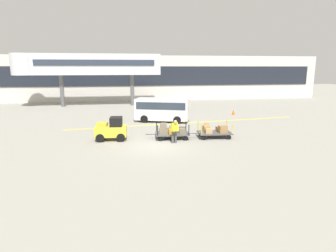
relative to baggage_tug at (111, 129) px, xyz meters
name	(u,v)px	position (x,y,z in m)	size (l,w,h in m)	color
ground_plane	(156,146)	(2.83, -1.92, -0.75)	(120.00, 120.00, 0.00)	gray
apron_lead_line	(190,123)	(6.71, 5.10, -0.75)	(21.44, 0.20, 0.01)	yellow
terminal_building	(136,78)	(2.83, 24.06, 2.56)	(57.69, 2.51, 6.61)	beige
jet_bridge	(82,65)	(-4.05, 18.07, 4.45)	(18.08, 3.00, 6.55)	silver
baggage_tug	(111,129)	(0.00, 0.00, 0.00)	(2.17, 1.35, 1.58)	gold
baggage_cart_lead	(171,131)	(4.09, -0.27, -0.23)	(3.04, 1.55, 1.18)	#4C4C4F
baggage_cart_middle	(214,131)	(7.15, -0.47, -0.25)	(3.04, 1.55, 1.10)	#4C4C4F
baggage_handler	(175,130)	(4.10, -1.49, 0.11)	(0.47, 0.49, 1.56)	#4C4C4C
shuttle_van	(162,108)	(4.36, 6.15, 0.48)	(5.16, 3.34, 2.10)	silver
safety_cone_near	(233,112)	(12.25, 8.64, -0.48)	(0.36, 0.36, 0.55)	#EA590F
safety_cone_far	(106,125)	(-0.59, 3.73, -0.48)	(0.36, 0.36, 0.55)	orange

